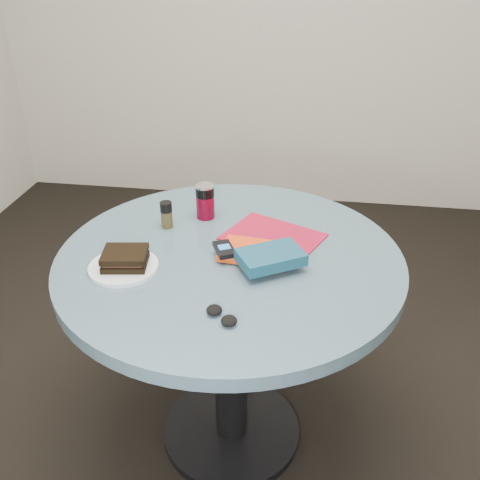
# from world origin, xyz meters

# --- Properties ---
(ground) EXTENTS (4.00, 4.00, 0.00)m
(ground) POSITION_xyz_m (0.00, 0.00, 0.00)
(ground) COLOR black
(ground) RESTS_ON ground
(table) EXTENTS (1.00, 1.00, 0.75)m
(table) POSITION_xyz_m (0.00, 0.00, 0.59)
(table) COLOR black
(table) RESTS_ON ground
(plate) EXTENTS (0.25, 0.25, 0.01)m
(plate) POSITION_xyz_m (-0.28, -0.12, 0.76)
(plate) COLOR white
(plate) RESTS_ON table
(sandwich) EXTENTS (0.13, 0.12, 0.04)m
(sandwich) POSITION_xyz_m (-0.27, -0.12, 0.78)
(sandwich) COLOR black
(sandwich) RESTS_ON plate
(soda_can) EXTENTS (0.06, 0.06, 0.11)m
(soda_can) POSITION_xyz_m (-0.12, 0.22, 0.81)
(soda_can) COLOR maroon
(soda_can) RESTS_ON table
(pepper_grinder) EXTENTS (0.04, 0.04, 0.09)m
(pepper_grinder) POSITION_xyz_m (-0.22, 0.14, 0.79)
(pepper_grinder) COLOR #3D351A
(pepper_grinder) RESTS_ON table
(magazine) EXTENTS (0.34, 0.30, 0.00)m
(magazine) POSITION_xyz_m (0.11, 0.12, 0.75)
(magazine) COLOR maroon
(magazine) RESTS_ON table
(red_book) EXTENTS (0.21, 0.15, 0.02)m
(red_book) POSITION_xyz_m (0.08, 0.00, 0.76)
(red_book) COLOR red
(red_book) RESTS_ON magazine
(novel) EXTENTS (0.21, 0.19, 0.03)m
(novel) POSITION_xyz_m (0.12, -0.06, 0.79)
(novel) COLOR navy
(novel) RESTS_ON red_book
(mp3_player) EXTENTS (0.08, 0.10, 0.02)m
(mp3_player) POSITION_xyz_m (-0.01, -0.02, 0.78)
(mp3_player) COLOR black
(mp3_player) RESTS_ON red_book
(headphones) EXTENTS (0.10, 0.09, 0.02)m
(headphones) POSITION_xyz_m (0.03, -0.30, 0.76)
(headphones) COLOR black
(headphones) RESTS_ON table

